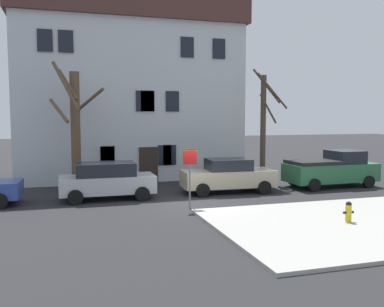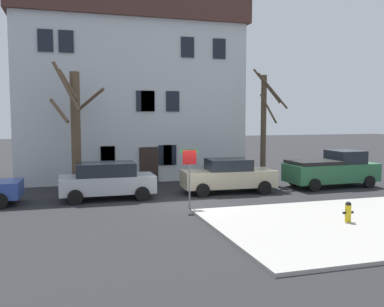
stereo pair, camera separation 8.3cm
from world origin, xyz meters
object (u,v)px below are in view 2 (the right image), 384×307
object	(u,v)px
car_beige_sedan	(228,176)
fire_hydrant	(348,211)
building_main	(129,89)
street_sign_pole	(189,167)
car_silver_wagon	(107,180)
bicycle_leaning	(112,186)
tree_bare_near	(75,126)
pickup_truck_green	(332,169)
tree_bare_mid	(264,125)

from	to	relation	value
car_beige_sedan	fire_hydrant	xyz separation A→B (m)	(1.77, -7.32, -0.37)
building_main	street_sign_pole	bearing A→B (deg)	-84.79
car_silver_wagon	bicycle_leaning	bearing A→B (deg)	76.87
building_main	street_sign_pole	size ratio (longest dim) A/B	5.59
car_beige_sedan	fire_hydrant	size ratio (longest dim) A/B	6.45
tree_bare_near	car_beige_sedan	world-z (taller)	tree_bare_near
fire_hydrant	bicycle_leaning	bearing A→B (deg)	130.55
fire_hydrant	street_sign_pole	xyz separation A→B (m)	(-4.73, 4.25, 1.28)
tree_bare_near	pickup_truck_green	distance (m)	14.12
car_beige_sedan	bicycle_leaning	world-z (taller)	car_beige_sedan
building_main	bicycle_leaning	size ratio (longest dim) A/B	8.36
building_main	bicycle_leaning	world-z (taller)	building_main
tree_bare_mid	street_sign_pole	bearing A→B (deg)	-136.87
tree_bare_near	street_sign_pole	world-z (taller)	tree_bare_near
tree_bare_mid	car_silver_wagon	bearing A→B (deg)	-163.02
tree_bare_near	pickup_truck_green	world-z (taller)	tree_bare_near
building_main	fire_hydrant	xyz separation A→B (m)	(5.72, -15.17, -5.19)
building_main	tree_bare_near	world-z (taller)	building_main
building_main	fire_hydrant	world-z (taller)	building_main
tree_bare_near	fire_hydrant	distance (m)	13.91
car_silver_wagon	car_beige_sedan	size ratio (longest dim) A/B	0.91
fire_hydrant	bicycle_leaning	world-z (taller)	bicycle_leaning
tree_bare_mid	street_sign_pole	xyz separation A→B (m)	(-6.36, -5.96, -1.64)
tree_bare_near	bicycle_leaning	size ratio (longest dim) A/B	3.94
tree_bare_mid	street_sign_pole	world-z (taller)	tree_bare_mid
car_beige_sedan	bicycle_leaning	bearing A→B (deg)	165.38
fire_hydrant	street_sign_pole	world-z (taller)	street_sign_pole
fire_hydrant	bicycle_leaning	size ratio (longest dim) A/B	0.44
tree_bare_mid	bicycle_leaning	world-z (taller)	tree_bare_mid
car_silver_wagon	street_sign_pole	distance (m)	4.49
pickup_truck_green	street_sign_pole	distance (m)	9.67
car_beige_sedan	fire_hydrant	bearing A→B (deg)	-76.44
tree_bare_mid	car_beige_sedan	distance (m)	5.15
pickup_truck_green	bicycle_leaning	size ratio (longest dim) A/B	3.03
tree_bare_near	tree_bare_mid	xyz separation A→B (m)	(10.90, 0.24, 0.03)
building_main	bicycle_leaning	distance (m)	8.48
car_beige_sedan	bicycle_leaning	size ratio (longest dim) A/B	2.84
fire_hydrant	building_main	bearing A→B (deg)	110.66
tree_bare_near	car_silver_wagon	bearing A→B (deg)	-63.19
car_beige_sedan	pickup_truck_green	size ratio (longest dim) A/B	0.94
car_silver_wagon	car_beige_sedan	bearing A→B (deg)	0.14
car_beige_sedan	bicycle_leaning	xyz separation A→B (m)	(-5.79, 1.51, -0.51)
pickup_truck_green	tree_bare_near	bearing A→B (deg)	169.06
tree_bare_mid	car_beige_sedan	xyz separation A→B (m)	(-3.40, -2.90, -2.55)
building_main	tree_bare_mid	world-z (taller)	building_main
pickup_truck_green	street_sign_pole	bearing A→B (deg)	-161.34
car_silver_wagon	pickup_truck_green	world-z (taller)	pickup_truck_green
building_main	street_sign_pole	distance (m)	11.64
pickup_truck_green	fire_hydrant	size ratio (longest dim) A/B	6.88
building_main	tree_bare_mid	bearing A→B (deg)	-33.94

